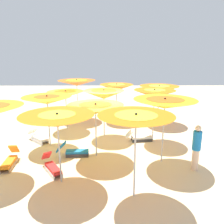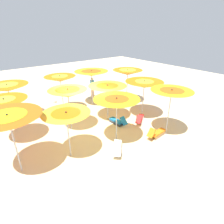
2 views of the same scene
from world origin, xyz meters
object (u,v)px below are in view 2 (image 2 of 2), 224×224
Objects in this scene: lounger_1 at (157,133)px; lounger_4 at (117,147)px; beach_umbrella_4 at (107,88)px; beachgoer_0 at (92,88)px; beach_umbrella_8 at (60,79)px; beach_umbrella_7 at (68,93)px; beach_ball at (55,101)px; lounger_0 at (70,112)px; lounger_2 at (117,121)px; beach_umbrella_11 at (8,88)px; lounger_3 at (140,119)px; beach_umbrella_6 at (66,116)px; beach_umbrella_3 at (117,102)px; beach_umbrella_5 at (91,73)px; beach_umbrella_10 at (4,103)px; beach_umbrella_2 at (128,72)px; beach_umbrella_9 at (8,119)px; beach_umbrella_0 at (171,93)px; beach_umbrella_1 at (144,84)px.

lounger_4 is at bearing 167.24° from lounger_1.
beach_umbrella_4 is 1.32× the size of beachgoer_0.
lounger_4 is at bearing 91.57° from beach_umbrella_8.
beachgoer_0 is (-0.36, -6.72, 0.67)m from lounger_1.
beach_umbrella_7 is 8.61× the size of beach_ball.
lounger_2 is (-1.60, 2.86, 0.01)m from lounger_0.
beach_umbrella_11 is 7.82m from lounger_3.
beach_ball is (-1.85, -6.40, -1.81)m from beach_umbrella_6.
beach_umbrella_3 is 1.01× the size of beach_umbrella_11.
beach_umbrella_5 is 1.93× the size of lounger_2.
beach_umbrella_7 is 1.85× the size of lounger_0.
lounger_0 is (-3.55, -1.02, -1.84)m from beach_umbrella_10.
beach_ball is (-2.98, -1.18, -1.88)m from beach_umbrella_11.
lounger_0 is (4.24, -0.72, -2.08)m from beach_umbrella_2.
lounger_1 is 4.81× the size of beach_ball.
beachgoer_0 is at bearing -142.31° from beach_umbrella_9.
beach_ball is at bearing -71.42° from beach_umbrella_4.
lounger_1 is at bearing 113.75° from beach_umbrella_8.
beach_umbrella_2 is 3.10m from beachgoer_0.
beach_umbrella_9 reaches higher than beach_umbrella_10.
beach_umbrella_11 is 1.76× the size of lounger_2.
lounger_4 is at bearing -35.26° from beachgoer_0.
beach_umbrella_9 is 7.49m from beach_ball.
lounger_2 is at bearing 120.84° from lounger_3.
beach_umbrella_5 is 1.10× the size of beach_umbrella_11.
beach_umbrella_4 is 1.80× the size of lounger_4.
lounger_4 is (-0.00, 4.79, -0.00)m from lounger_0.
lounger_0 is 3.27m from lounger_2.
lounger_3 is at bearing -147.26° from lounger_0.
beach_umbrella_2 is 5.21m from lounger_1.
lounger_4 is (0.46, 0.66, -1.89)m from beach_umbrella_3.
lounger_3 is at bearing -22.01° from lounger_4.
lounger_0 is 4.66× the size of beach_ball.
lounger_3 is (-2.85, 3.45, 0.01)m from lounger_0.
beach_umbrella_8 is 1.98× the size of lounger_3.
beach_umbrella_8 is (2.23, -0.06, -0.03)m from beach_umbrella_5.
lounger_2 is (-2.36, 1.14, -1.90)m from beach_umbrella_7.
beach_umbrella_4 is 7.98× the size of beach_ball.
beach_ball is at bearing -134.34° from beach_umbrella_10.
lounger_3 is 4.56× the size of beach_ball.
beach_ball is at bearing -158.47° from beach_umbrella_11.
beach_umbrella_8 reaches higher than beach_umbrella_6.
lounger_2 is at bearing -173.68° from beach_umbrella_9.
beach_umbrella_0 is 1.97× the size of lounger_3.
beach_ball is (0.46, -6.75, -1.95)m from beach_umbrella_3.
beach_umbrella_4 is at bearing 13.90° from lounger_4.
beach_umbrella_1 is 5.39m from beach_umbrella_6.
lounger_1 is (-2.38, 5.12, 0.01)m from lounger_0.
beach_umbrella_7 is 2.68m from lounger_0.
lounger_1 is at bearing 104.72° from beach_umbrella_4.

